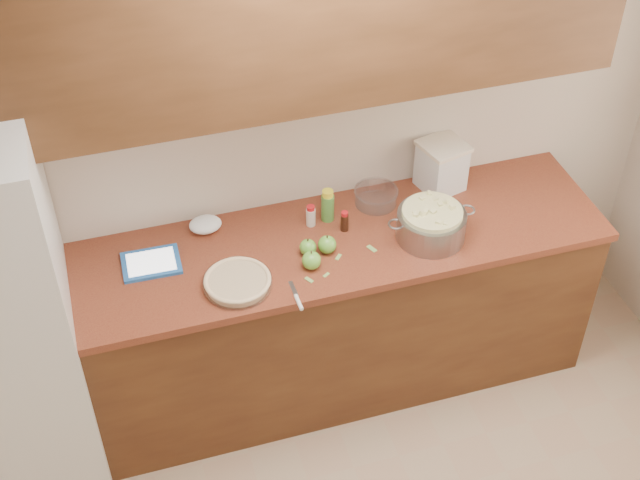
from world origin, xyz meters
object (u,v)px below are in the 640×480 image
object	(u,v)px
pie	(238,282)
colander	(431,224)
tablet	(151,263)
flour_canister	(441,165)

from	to	relation	value
pie	colander	bearing A→B (deg)	3.92
pie	colander	size ratio (longest dim) A/B	0.72
pie	tablet	distance (m)	0.41
flour_canister	pie	bearing A→B (deg)	-160.11
pie	colander	xyz separation A→B (m)	(0.90, 0.06, 0.05)
colander	flour_canister	xyz separation A→B (m)	(0.18, 0.33, 0.05)
pie	tablet	bearing A→B (deg)	143.88
pie	flour_canister	world-z (taller)	flour_canister
colander	tablet	xyz separation A→B (m)	(-1.23, 0.18, -0.07)
colander	tablet	world-z (taller)	colander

